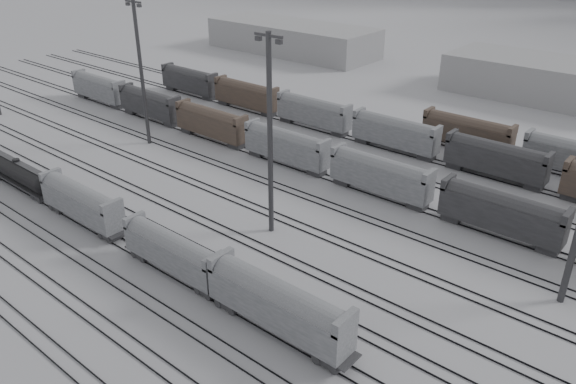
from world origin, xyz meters
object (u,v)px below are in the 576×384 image
Objects in this scene: light_mast_c at (270,133)px; hopper_car_b at (173,251)px; tank_car_b at (19,172)px; hopper_car_a at (81,201)px; hopper_car_c at (278,303)px.

hopper_car_b is at bearing -97.31° from light_mast_c.
tank_car_b is at bearing -158.78° from light_mast_c.
tank_car_b is 16.41m from hopper_car_a.
hopper_car_c is 21.38m from light_mast_c.
hopper_car_c is (32.61, 0.00, 0.24)m from hopper_car_a.
hopper_car_a is 32.61m from hopper_car_c.
tank_car_b is at bearing 180.00° from hopper_car_a.
light_mast_c is at bearing 82.69° from hopper_car_b.
light_mast_c is at bearing 21.22° from tank_car_b.
hopper_car_b is 0.56× the size of light_mast_c.
light_mast_c reaches higher than hopper_car_b.
tank_car_b is at bearing 180.00° from hopper_car_b.
hopper_car_a is 1.06× the size of hopper_car_b.
hopper_car_a is 0.59× the size of light_mast_c.
light_mast_c is (1.78, 13.91, 9.91)m from hopper_car_b.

